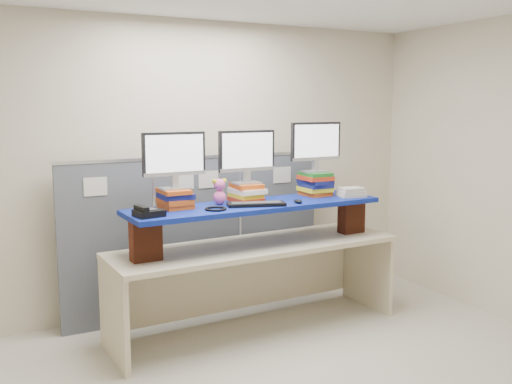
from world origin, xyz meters
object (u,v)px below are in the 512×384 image
monitor_left (174,157)px  monitor_right (316,144)px  keyboard (256,204)px  desk_phone (148,212)px  monitor_center (247,154)px  desk (256,261)px  blue_board (256,206)px

monitor_left → monitor_right: size_ratio=1.00×
monitor_left → monitor_right: bearing=0.0°
keyboard → desk_phone: bearing=-161.0°
monitor_right → monitor_left: bearing=180.0°
monitor_left → monitor_center: (0.67, 0.03, -0.00)m
keyboard → desk: bearing=80.5°
desk → desk_phone: size_ratio=11.33×
monitor_center → monitor_right: 0.74m
keyboard → desk_phone: desk_phone is taller
blue_board → desk_phone: size_ratio=9.85×
blue_board → keyboard: size_ratio=4.42×
desk → keyboard: bearing=-118.5°
blue_board → monitor_left: (-0.70, 0.09, 0.45)m
blue_board → monitor_left: size_ratio=4.24×
keyboard → blue_board: bearing=80.5°
blue_board → desk: bearing=-2.4°
blue_board → monitor_left: bearing=170.4°
monitor_center → keyboard: 0.47m
monitor_left → monitor_center: bearing=-0.0°
monitor_right → desk_phone: (-1.71, -0.30, -0.45)m
blue_board → monitor_center: (-0.03, 0.12, 0.45)m
monitor_left → monitor_right: monitor_right is taller
blue_board → desk_phone: bearing=-174.0°
monitor_center → monitor_right: (0.73, 0.03, 0.06)m
monitor_center → monitor_right: bearing=0.0°
monitor_center → blue_board: bearing=-78.7°
monitor_right → keyboard: (-0.76, -0.26, -0.47)m
desk → monitor_left: 1.18m
desk_phone → desk: bearing=-1.1°
desk → monitor_center: monitor_center is taller
monitor_center → monitor_right: monitor_right is taller
desk → monitor_left: size_ratio=4.88×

